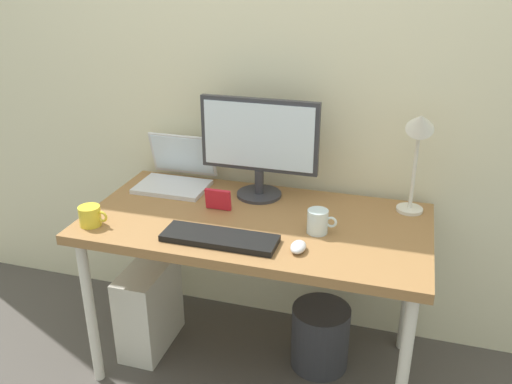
# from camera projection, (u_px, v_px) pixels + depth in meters

# --- Properties ---
(ground_plane) EXTENTS (6.00, 6.00, 0.00)m
(ground_plane) POSITION_uv_depth(u_px,v_px,m) (256.00, 361.00, 2.50)
(ground_plane) COLOR #4C4742
(back_wall) EXTENTS (4.40, 0.04, 2.60)m
(back_wall) POSITION_uv_depth(u_px,v_px,m) (283.00, 62.00, 2.35)
(back_wall) COLOR beige
(back_wall) RESTS_ON ground_plane
(desk) EXTENTS (1.40, 0.72, 0.74)m
(desk) POSITION_uv_depth(u_px,v_px,m) (256.00, 233.00, 2.23)
(desk) COLOR olive
(desk) RESTS_ON ground_plane
(monitor) EXTENTS (0.52, 0.20, 0.44)m
(monitor) POSITION_uv_depth(u_px,v_px,m) (259.00, 142.00, 2.32)
(monitor) COLOR #333338
(monitor) RESTS_ON desk
(laptop) EXTENTS (0.32, 0.28, 0.22)m
(laptop) POSITION_uv_depth(u_px,v_px,m) (177.00, 173.00, 2.52)
(laptop) COLOR silver
(laptop) RESTS_ON desk
(desk_lamp) EXTENTS (0.11, 0.16, 0.46)m
(desk_lamp) POSITION_uv_depth(u_px,v_px,m) (418.00, 139.00, 2.12)
(desk_lamp) COLOR silver
(desk_lamp) RESTS_ON desk
(keyboard) EXTENTS (0.44, 0.14, 0.02)m
(keyboard) POSITION_uv_depth(u_px,v_px,m) (220.00, 238.00, 2.03)
(keyboard) COLOR black
(keyboard) RESTS_ON desk
(mouse) EXTENTS (0.06, 0.09, 0.03)m
(mouse) POSITION_uv_depth(u_px,v_px,m) (298.00, 247.00, 1.96)
(mouse) COLOR silver
(mouse) RESTS_ON desk
(coffee_mug) EXTENTS (0.12, 0.09, 0.08)m
(coffee_mug) POSITION_uv_depth(u_px,v_px,m) (90.00, 216.00, 2.14)
(coffee_mug) COLOR yellow
(coffee_mug) RESTS_ON desk
(glass_cup) EXTENTS (0.12, 0.08, 0.10)m
(glass_cup) POSITION_uv_depth(u_px,v_px,m) (318.00, 221.00, 2.08)
(glass_cup) COLOR silver
(glass_cup) RESTS_ON desk
(photo_frame) EXTENTS (0.11, 0.03, 0.09)m
(photo_frame) POSITION_uv_depth(u_px,v_px,m) (218.00, 199.00, 2.27)
(photo_frame) COLOR red
(photo_frame) RESTS_ON desk
(computer_tower) EXTENTS (0.18, 0.36, 0.42)m
(computer_tower) POSITION_uv_depth(u_px,v_px,m) (149.00, 307.00, 2.54)
(computer_tower) COLOR silver
(computer_tower) RESTS_ON ground_plane
(wastebasket) EXTENTS (0.26, 0.26, 0.30)m
(wastebasket) POSITION_uv_depth(u_px,v_px,m) (320.00, 337.00, 2.44)
(wastebasket) COLOR #333338
(wastebasket) RESTS_ON ground_plane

